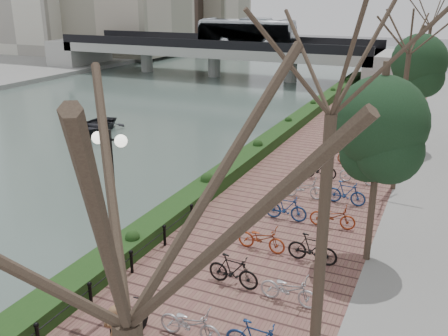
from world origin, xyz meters
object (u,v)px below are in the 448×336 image
Objects in this scene: lamppost at (113,185)px; pedestrian at (116,336)px; motorcycle at (130,327)px; boat at (94,126)px.

pedestrian is at bearing -56.60° from lamppost.
lamppost is at bearing -67.93° from pedestrian.
boat is at bearing 125.85° from motorcycle.
pedestrian is at bearing -80.51° from motorcycle.
motorcycle is at bearing -46.96° from lamppost.
boat is at bearing -61.42° from pedestrian.
lamppost is 1.19× the size of boat.
lamppost is at bearing 128.12° from motorcycle.
pedestrian is 0.38× the size of boat.
boat is (-14.00, 16.33, -3.74)m from lamppost.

